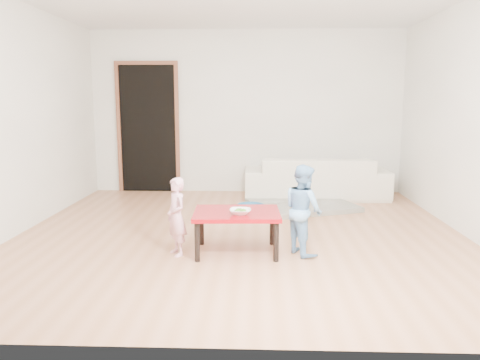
# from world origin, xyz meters

# --- Properties ---
(floor) EXTENTS (5.00, 5.00, 0.01)m
(floor) POSITION_xyz_m (0.00, 0.00, 0.00)
(floor) COLOR #B0754B
(floor) RESTS_ON ground
(back_wall) EXTENTS (5.00, 0.02, 2.60)m
(back_wall) POSITION_xyz_m (0.00, 2.50, 1.30)
(back_wall) COLOR white
(back_wall) RESTS_ON floor
(left_wall) EXTENTS (0.02, 5.00, 2.60)m
(left_wall) POSITION_xyz_m (-2.50, 0.00, 1.30)
(left_wall) COLOR white
(left_wall) RESTS_ON floor
(right_wall) EXTENTS (0.02, 5.00, 2.60)m
(right_wall) POSITION_xyz_m (2.50, 0.00, 1.30)
(right_wall) COLOR white
(right_wall) RESTS_ON floor
(doorway) EXTENTS (1.02, 0.08, 2.11)m
(doorway) POSITION_xyz_m (-1.60, 2.48, 1.02)
(doorway) COLOR brown
(doorway) RESTS_ON back_wall
(sofa) EXTENTS (2.18, 0.87, 0.64)m
(sofa) POSITION_xyz_m (1.09, 2.05, 0.32)
(sofa) COLOR silver
(sofa) RESTS_ON floor
(cushion) EXTENTS (0.44, 0.40, 0.11)m
(cushion) POSITION_xyz_m (0.64, 1.87, 0.47)
(cushion) COLOR #CD5616
(cushion) RESTS_ON sofa
(red_table) EXTENTS (0.86, 0.66, 0.42)m
(red_table) POSITION_xyz_m (-0.01, -0.67, 0.21)
(red_table) COLOR maroon
(red_table) RESTS_ON floor
(bowl) EXTENTS (0.20, 0.20, 0.05)m
(bowl) POSITION_xyz_m (0.02, -0.78, 0.44)
(bowl) COLOR white
(bowl) RESTS_ON red_table
(broccoli) EXTENTS (0.12, 0.12, 0.06)m
(broccoli) POSITION_xyz_m (0.02, -0.78, 0.45)
(broccoli) COLOR #2D5919
(broccoli) RESTS_ON red_table
(child_pink) EXTENTS (0.30, 0.33, 0.76)m
(child_pink) POSITION_xyz_m (-0.59, -0.76, 0.38)
(child_pink) COLOR #E36788
(child_pink) RESTS_ON floor
(child_blue) EXTENTS (0.49, 0.54, 0.89)m
(child_blue) POSITION_xyz_m (0.64, -0.67, 0.44)
(child_blue) COLOR #5AA5D0
(child_blue) RESTS_ON floor
(basin) EXTENTS (0.37, 0.37, 0.11)m
(basin) POSITION_xyz_m (0.10, 0.98, 0.06)
(basin) COLOR teal
(basin) RESTS_ON floor
(blanket) EXTENTS (1.63, 1.50, 0.07)m
(blanket) POSITION_xyz_m (0.82, 1.34, 0.03)
(blanket) COLOR #999787
(blanket) RESTS_ON floor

